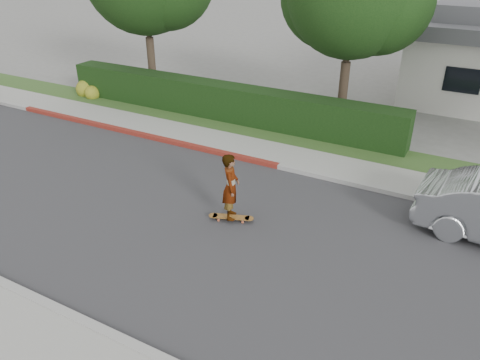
{
  "coord_description": "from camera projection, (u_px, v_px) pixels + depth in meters",
  "views": [
    {
      "loc": [
        6.48,
        -8.61,
        6.81
      ],
      "look_at": [
        1.2,
        1.1,
        1.0
      ],
      "focal_mm": 35.0,
      "sensor_mm": 36.0,
      "label": 1
    }
  ],
  "objects": [
    {
      "name": "ground",
      "position": [
        182.0,
        220.0,
        12.6
      ],
      "size": [
        120.0,
        120.0,
        0.0
      ],
      "primitive_type": "plane",
      "color": "slate",
      "rests_on": "ground"
    },
    {
      "name": "skateboard",
      "position": [
        231.0,
        217.0,
        12.51
      ],
      "size": [
        1.22,
        0.64,
        0.11
      ],
      "rotation": [
        0.0,
        0.0,
        0.35
      ],
      "color": "#C65B36",
      "rests_on": "ground"
    },
    {
      "name": "sidewalk_near",
      "position": [
        27.0,
        344.0,
        8.68
      ],
      "size": [
        60.0,
        1.6,
        0.12
      ],
      "primitive_type": "cube",
      "color": "gray",
      "rests_on": "ground"
    },
    {
      "name": "curb_red_section",
      "position": [
        135.0,
        133.0,
        17.87
      ],
      "size": [
        12.0,
        0.21,
        0.15
      ],
      "primitive_type": "cube",
      "color": "maroon",
      "rests_on": "ground"
    },
    {
      "name": "skateboarder",
      "position": [
        231.0,
        187.0,
        12.08
      ],
      "size": [
        0.68,
        0.79,
        1.82
      ],
      "primitive_type": "imported",
      "rotation": [
        0.0,
        0.0,
        2.01
      ],
      "color": "white",
      "rests_on": "skateboard"
    },
    {
      "name": "curb_near",
      "position": [
        64.0,
        313.0,
        9.38
      ],
      "size": [
        60.0,
        0.2,
        0.15
      ],
      "primitive_type": "cube",
      "color": "#9E9E99",
      "rests_on": "ground"
    },
    {
      "name": "road",
      "position": [
        182.0,
        219.0,
        12.6
      ],
      "size": [
        60.0,
        8.0,
        0.01
      ],
      "primitive_type": "cube",
      "color": "#2D2D30",
      "rests_on": "ground"
    },
    {
      "name": "sidewalk_far",
      "position": [
        263.0,
        151.0,
        16.46
      ],
      "size": [
        60.0,
        1.6,
        0.12
      ],
      "primitive_type": "cube",
      "color": "gray",
      "rests_on": "ground"
    },
    {
      "name": "hedge",
      "position": [
        221.0,
        102.0,
        19.12
      ],
      "size": [
        15.0,
        1.0,
        1.5
      ],
      "primitive_type": "cube",
      "color": "black",
      "rests_on": "ground"
    },
    {
      "name": "planting_strip",
      "position": [
        282.0,
        136.0,
        17.71
      ],
      "size": [
        60.0,
        1.6,
        0.1
      ],
      "primitive_type": "cube",
      "color": "#2D4C1E",
      "rests_on": "ground"
    },
    {
      "name": "curb_far",
      "position": [
        251.0,
        160.0,
        15.75
      ],
      "size": [
        60.0,
        0.2,
        0.15
      ],
      "primitive_type": "cube",
      "color": "#9E9E99",
      "rests_on": "ground"
    },
    {
      "name": "flowering_shrub",
      "position": [
        88.0,
        90.0,
        21.92
      ],
      "size": [
        1.4,
        1.0,
        0.9
      ],
      "color": "#2D4C19",
      "rests_on": "ground"
    }
  ]
}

